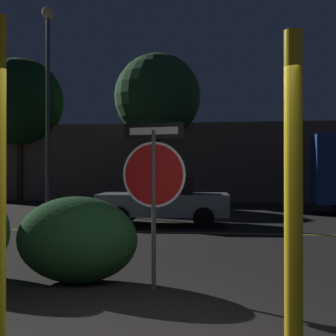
{
  "coord_description": "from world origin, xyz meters",
  "views": [
    {
      "loc": [
        0.7,
        -4.13,
        1.62
      ],
      "look_at": [
        -0.67,
        5.7,
        1.68
      ],
      "focal_mm": 50.0,
      "sensor_mm": 36.0,
      "label": 1
    }
  ],
  "objects": [
    {
      "name": "passing_car_2",
      "position": [
        -1.34,
        9.76,
        0.72
      ],
      "size": [
        4.04,
        2.12,
        1.45
      ],
      "rotation": [
        0.0,
        0.0,
        1.64
      ],
      "color": "#9E9EA3",
      "rests_on": "ground_plane"
    },
    {
      "name": "hedge_bush_2",
      "position": [
        -1.54,
        2.4,
        0.63
      ],
      "size": [
        1.78,
        1.16,
        1.25
      ],
      "primitive_type": "ellipsoid",
      "color": "#1E4C23",
      "rests_on": "ground_plane"
    },
    {
      "name": "tree_1",
      "position": [
        -10.75,
        19.8,
        5.35
      ],
      "size": [
        4.7,
        4.7,
        7.71
      ],
      "color": "#422D1E",
      "rests_on": "ground_plane"
    },
    {
      "name": "yellow_pole_right",
      "position": [
        1.21,
        -0.08,
        1.4
      ],
      "size": [
        0.16,
        0.16,
        2.81
      ],
      "primitive_type": "cylinder",
      "color": "yellow",
      "rests_on": "ground_plane"
    },
    {
      "name": "stop_sign",
      "position": [
        -0.38,
        2.19,
        1.58
      ],
      "size": [
        0.9,
        0.15,
        2.28
      ],
      "rotation": [
        0.0,
        0.0,
        -0.15
      ],
      "color": "#4C4C51",
      "rests_on": "ground_plane"
    },
    {
      "name": "street_lamp",
      "position": [
        -6.85,
        14.21,
        5.63
      ],
      "size": [
        0.51,
        0.51,
        8.4
      ],
      "color": "#4C4C51",
      "rests_on": "ground_plane"
    },
    {
      "name": "building_backdrop",
      "position": [
        0.6,
        22.14,
        2.06
      ],
      "size": [
        29.75,
        4.54,
        4.12
      ],
      "primitive_type": "cube",
      "color": "#6B5B4C",
      "rests_on": "ground_plane"
    },
    {
      "name": "road_center_stripe",
      "position": [
        0.0,
        8.07,
        0.0
      ],
      "size": [
        36.86,
        0.12,
        0.01
      ],
      "primitive_type": "cube",
      "color": "gold",
      "rests_on": "ground_plane"
    },
    {
      "name": "tree_0",
      "position": [
        -3.21,
        19.94,
        5.48
      ],
      "size": [
        4.5,
        4.5,
        7.75
      ],
      "color": "#422D1E",
      "rests_on": "ground_plane"
    }
  ]
}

